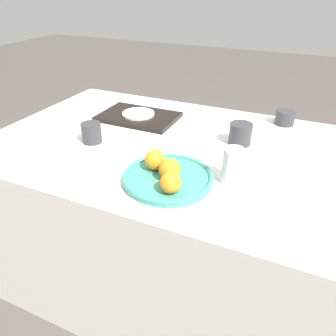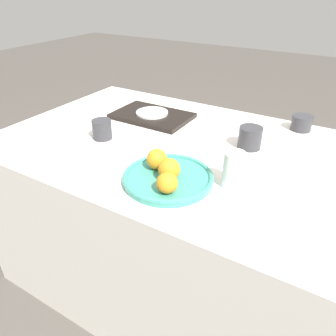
# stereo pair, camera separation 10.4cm
# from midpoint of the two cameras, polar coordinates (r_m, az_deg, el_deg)

# --- Properties ---
(ground_plane) EXTENTS (12.00, 12.00, 0.00)m
(ground_plane) POSITION_cam_midpoint_polar(r_m,az_deg,el_deg) (1.76, -0.29, -18.25)
(ground_plane) COLOR #4C4742
(table) EXTENTS (1.54, 0.95, 0.74)m
(table) POSITION_cam_midpoint_polar(r_m,az_deg,el_deg) (1.50, -0.32, -8.86)
(table) COLOR silver
(table) RESTS_ON ground_plane
(fruit_platter) EXTENTS (0.30, 0.30, 0.03)m
(fruit_platter) POSITION_cam_midpoint_polar(r_m,az_deg,el_deg) (1.06, -2.81, -1.78)
(fruit_platter) COLOR teal
(fruit_platter) RESTS_ON table
(orange_0) EXTENTS (0.07, 0.07, 0.07)m
(orange_0) POSITION_cam_midpoint_polar(r_m,az_deg,el_deg) (1.03, -2.61, -0.30)
(orange_0) COLOR orange
(orange_0) RESTS_ON fruit_platter
(orange_1) EXTENTS (0.07, 0.07, 0.07)m
(orange_1) POSITION_cam_midpoint_polar(r_m,az_deg,el_deg) (1.08, -5.02, 1.36)
(orange_1) COLOR orange
(orange_1) RESTS_ON fruit_platter
(orange_2) EXTENTS (0.06, 0.06, 0.06)m
(orange_2) POSITION_cam_midpoint_polar(r_m,az_deg,el_deg) (0.97, -2.63, -2.70)
(orange_2) COLOR orange
(orange_2) RESTS_ON fruit_platter
(water_glass) EXTENTS (0.07, 0.07, 0.12)m
(water_glass) POSITION_cam_midpoint_polar(r_m,az_deg,el_deg) (1.04, 8.43, 0.24)
(water_glass) COLOR silver
(water_glass) RESTS_ON table
(serving_tray) EXTENTS (0.35, 0.23, 0.02)m
(serving_tray) POSITION_cam_midpoint_polar(r_m,az_deg,el_deg) (1.55, -7.11, 8.80)
(serving_tray) COLOR black
(serving_tray) RESTS_ON table
(side_plate) EXTENTS (0.15, 0.15, 0.01)m
(side_plate) POSITION_cam_midpoint_polar(r_m,az_deg,el_deg) (1.55, -7.14, 9.32)
(side_plate) COLOR silver
(side_plate) RESTS_ON serving_tray
(cup_0) EXTENTS (0.09, 0.09, 0.08)m
(cup_0) POSITION_cam_midpoint_polar(r_m,az_deg,el_deg) (1.31, 10.29, 5.83)
(cup_0) COLOR #333338
(cup_0) RESTS_ON table
(cup_1) EXTENTS (0.09, 0.09, 0.06)m
(cup_1) POSITION_cam_midpoint_polar(r_m,az_deg,el_deg) (1.55, 17.92, 8.34)
(cup_1) COLOR #333338
(cup_1) RESTS_ON table
(cup_2) EXTENTS (0.08, 0.08, 0.08)m
(cup_2) POSITION_cam_midpoint_polar(r_m,az_deg,el_deg) (1.35, -15.35, 5.89)
(cup_2) COLOR #333338
(cup_2) RESTS_ON table
(napkin) EXTENTS (0.10, 0.14, 0.01)m
(napkin) POSITION_cam_midpoint_polar(r_m,az_deg,el_deg) (1.41, -23.03, 3.84)
(napkin) COLOR silver
(napkin) RESTS_ON table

